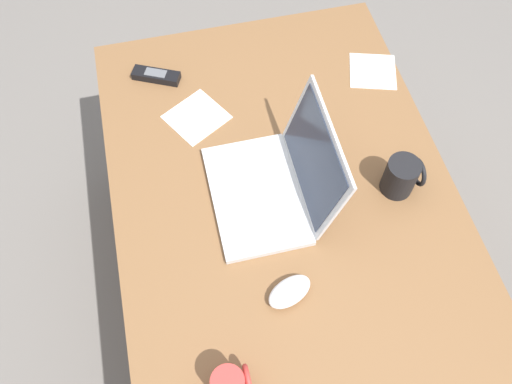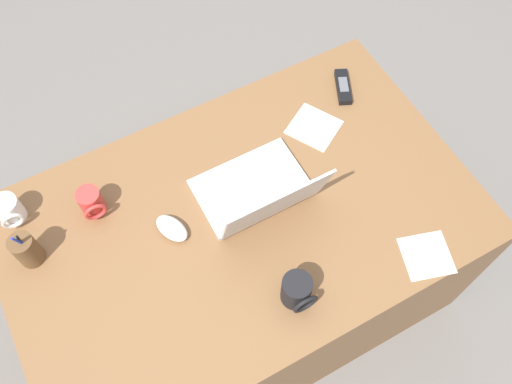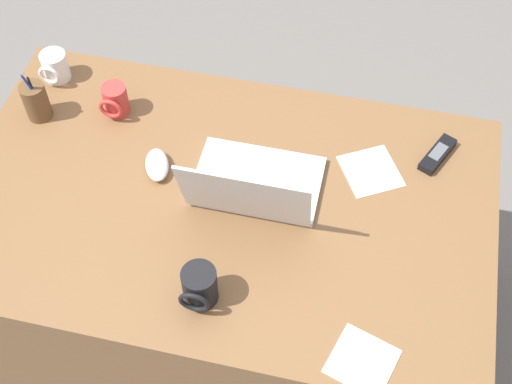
{
  "view_description": "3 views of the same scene",
  "coord_description": "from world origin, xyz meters",
  "px_view_note": "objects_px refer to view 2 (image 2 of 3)",
  "views": [
    {
      "loc": [
        0.6,
        -0.24,
        1.93
      ],
      "look_at": [
        -0.07,
        -0.08,
        0.74
      ],
      "focal_mm": 37.09,
      "sensor_mm": 36.0,
      "label": 1
    },
    {
      "loc": [
        0.32,
        0.69,
        2.25
      ],
      "look_at": [
        -0.06,
        -0.01,
        0.79
      ],
      "focal_mm": 38.96,
      "sensor_mm": 36.0,
      "label": 2
    },
    {
      "loc": [
        -0.33,
        1.06,
        2.24
      ],
      "look_at": [
        -0.09,
        -0.02,
        0.74
      ],
      "focal_mm": 49.07,
      "sensor_mm": 36.0,
      "label": 3
    }
  ],
  "objects_px": {
    "pen_holder": "(27,250)",
    "cordless_phone": "(343,87)",
    "computer_mouse": "(172,228)",
    "coffee_mug_spare": "(9,211)",
    "laptop": "(259,193)",
    "coffee_mug_white": "(92,203)",
    "coffee_mug_tall": "(297,291)"
  },
  "relations": [
    {
      "from": "coffee_mug_tall",
      "to": "coffee_mug_white",
      "type": "bearing_deg",
      "value": -53.11
    },
    {
      "from": "computer_mouse",
      "to": "coffee_mug_tall",
      "type": "bearing_deg",
      "value": 99.62
    },
    {
      "from": "laptop",
      "to": "cordless_phone",
      "type": "bearing_deg",
      "value": -152.07
    },
    {
      "from": "coffee_mug_spare",
      "to": "computer_mouse",
      "type": "bearing_deg",
      "value": 146.07
    },
    {
      "from": "computer_mouse",
      "to": "coffee_mug_tall",
      "type": "relative_size",
      "value": 1.05
    },
    {
      "from": "coffee_mug_tall",
      "to": "coffee_mug_spare",
      "type": "bearing_deg",
      "value": -45.09
    },
    {
      "from": "laptop",
      "to": "pen_holder",
      "type": "xyz_separation_m",
      "value": [
        0.68,
        -0.15,
        0.01
      ]
    },
    {
      "from": "coffee_mug_white",
      "to": "cordless_phone",
      "type": "relative_size",
      "value": 0.66
    },
    {
      "from": "coffee_mug_tall",
      "to": "coffee_mug_spare",
      "type": "xyz_separation_m",
      "value": [
        0.64,
        -0.64,
        -0.01
      ]
    },
    {
      "from": "coffee_mug_spare",
      "to": "pen_holder",
      "type": "distance_m",
      "value": 0.16
    },
    {
      "from": "cordless_phone",
      "to": "pen_holder",
      "type": "distance_m",
      "value": 1.17
    },
    {
      "from": "coffee_mug_spare",
      "to": "laptop",
      "type": "bearing_deg",
      "value": 155.83
    },
    {
      "from": "coffee_mug_tall",
      "to": "pen_holder",
      "type": "height_order",
      "value": "pen_holder"
    },
    {
      "from": "laptop",
      "to": "computer_mouse",
      "type": "xyz_separation_m",
      "value": [
        0.28,
        -0.04,
        -0.03
      ]
    },
    {
      "from": "pen_holder",
      "to": "coffee_mug_spare",
      "type": "bearing_deg",
      "value": -86.51
    },
    {
      "from": "coffee_mug_white",
      "to": "coffee_mug_tall",
      "type": "height_order",
      "value": "coffee_mug_tall"
    },
    {
      "from": "coffee_mug_white",
      "to": "cordless_phone",
      "type": "xyz_separation_m",
      "value": [
        -0.94,
        -0.04,
        -0.04
      ]
    },
    {
      "from": "laptop",
      "to": "coffee_mug_white",
      "type": "height_order",
      "value": "laptop"
    },
    {
      "from": "computer_mouse",
      "to": "pen_holder",
      "type": "height_order",
      "value": "pen_holder"
    },
    {
      "from": "coffee_mug_tall",
      "to": "coffee_mug_spare",
      "type": "relative_size",
      "value": 1.18
    },
    {
      "from": "computer_mouse",
      "to": "cordless_phone",
      "type": "distance_m",
      "value": 0.79
    },
    {
      "from": "computer_mouse",
      "to": "coffee_mug_white",
      "type": "bearing_deg",
      "value": -67.12
    },
    {
      "from": "computer_mouse",
      "to": "coffee_mug_white",
      "type": "height_order",
      "value": "coffee_mug_white"
    },
    {
      "from": "computer_mouse",
      "to": "coffee_mug_tall",
      "type": "xyz_separation_m",
      "value": [
        -0.23,
        0.36,
        0.04
      ]
    },
    {
      "from": "pen_holder",
      "to": "cordless_phone",
      "type": "bearing_deg",
      "value": -175.16
    },
    {
      "from": "coffee_mug_spare",
      "to": "coffee_mug_white",
      "type": "bearing_deg",
      "value": 157.35
    },
    {
      "from": "coffee_mug_tall",
      "to": "cordless_phone",
      "type": "relative_size",
      "value": 0.73
    },
    {
      "from": "computer_mouse",
      "to": "coffee_mug_spare",
      "type": "distance_m",
      "value": 0.5
    },
    {
      "from": "coffee_mug_white",
      "to": "cordless_phone",
      "type": "height_order",
      "value": "coffee_mug_white"
    },
    {
      "from": "cordless_phone",
      "to": "pen_holder",
      "type": "relative_size",
      "value": 0.82
    },
    {
      "from": "computer_mouse",
      "to": "coffee_mug_spare",
      "type": "height_order",
      "value": "coffee_mug_spare"
    },
    {
      "from": "coffee_mug_tall",
      "to": "coffee_mug_spare",
      "type": "distance_m",
      "value": 0.9
    }
  ]
}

